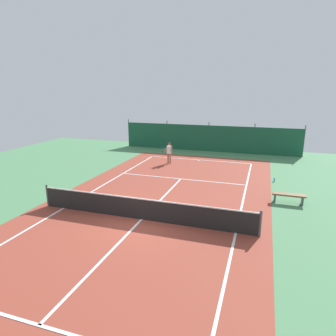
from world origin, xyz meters
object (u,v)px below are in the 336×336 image
tennis_player (169,151)px  parked_car (230,138)px  tennis_ball_near_player (205,167)px  tennis_ball_midcourt (248,162)px  tennis_net (141,209)px  water_bottle (274,180)px  courtside_bench (289,196)px

tennis_player → parked_car: 9.26m
tennis_ball_near_player → tennis_ball_midcourt: size_ratio=1.00×
tennis_net → water_bottle: (5.71, 7.70, -0.39)m
tennis_ball_near_player → water_bottle: size_ratio=0.28×
tennis_player → tennis_ball_midcourt: bearing=-139.2°
tennis_net → tennis_player: (-2.01, 10.12, 0.45)m
tennis_ball_midcourt → courtside_bench: 8.69m
tennis_player → water_bottle: 8.12m
tennis_ball_near_player → tennis_ball_midcourt: (2.92, 2.75, 0.00)m
tennis_player → tennis_ball_midcourt: (5.82, 2.33, -0.93)m
parked_car → tennis_net: bearing=-100.9°
tennis_player → tennis_net: bearing=120.2°
parked_car → courtside_bench: bearing=-78.0°
parked_car → courtside_bench: (4.61, -14.47, -0.46)m
tennis_ball_near_player → tennis_ball_midcourt: 4.01m
tennis_net → parked_car: bearing=84.8°
tennis_ball_near_player → courtside_bench: courtside_bench is taller
tennis_ball_near_player → water_bottle: 5.21m
parked_car → water_bottle: size_ratio=18.15×
parked_car → water_bottle: bearing=-75.4°
tennis_player → courtside_bench: size_ratio=1.03×
tennis_player → tennis_ball_near_player: bearing=-169.2°
tennis_net → tennis_ball_midcourt: tennis_net is taller
tennis_net → tennis_player: bearing=101.2°
tennis_ball_midcourt → courtside_bench: bearing=-73.3°
courtside_bench → water_bottle: 3.64m
tennis_ball_midcourt → courtside_bench: (2.49, -8.32, 0.34)m
tennis_ball_near_player → courtside_bench: bearing=-45.8°
tennis_net → water_bottle: 9.60m
tennis_net → parked_car: parked_car is taller
tennis_ball_midcourt → courtside_bench: courtside_bench is taller
tennis_ball_midcourt → tennis_player: bearing=-158.2°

